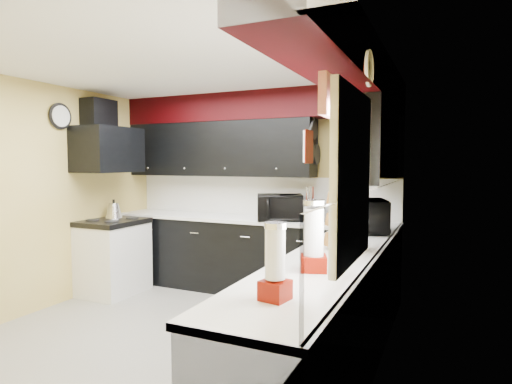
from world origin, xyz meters
TOP-DOWN VIEW (x-y plane):
  - ground at (0.00, 0.00)m, footprint 3.60×3.60m
  - wall_back at (0.00, 1.80)m, footprint 3.60×0.06m
  - wall_right at (1.80, 0.00)m, footprint 0.06×3.60m
  - wall_left at (-1.80, 0.00)m, footprint 0.06×3.60m
  - ceiling at (0.00, 0.00)m, footprint 3.60×3.60m
  - cab_back at (0.00, 1.50)m, footprint 3.60×0.60m
  - cab_right at (1.50, -0.30)m, footprint 0.60×3.00m
  - counter_back at (0.00, 1.50)m, footprint 3.62×0.64m
  - counter_right at (1.50, -0.30)m, footprint 0.64×3.02m
  - splash_back at (0.00, 1.79)m, footprint 3.60×0.02m
  - splash_right at (1.79, 0.00)m, footprint 0.02×3.60m
  - upper_back at (-0.50, 1.62)m, footprint 2.60×0.35m
  - upper_right at (1.62, 0.90)m, footprint 0.35×1.80m
  - soffit_back at (0.00, 1.62)m, footprint 3.60×0.36m
  - soffit_right at (1.62, -0.18)m, footprint 0.36×3.24m
  - stove at (-1.50, 0.75)m, footprint 0.60×0.75m
  - cooktop at (-1.50, 0.75)m, footprint 0.62×0.77m
  - hood at (-1.55, 0.75)m, footprint 0.50×0.78m
  - hood_duct at (-1.68, 0.75)m, footprint 0.24×0.40m
  - window at (1.79, -0.90)m, footprint 0.03×0.86m
  - valance at (1.73, -0.90)m, footprint 0.04×0.88m
  - pan_top at (0.82, 1.55)m, footprint 0.03×0.22m
  - pan_mid at (0.82, 1.42)m, footprint 0.03×0.28m
  - pan_low at (0.82, 1.68)m, footprint 0.03×0.24m
  - cut_board at (0.83, 1.30)m, footprint 0.03×0.26m
  - baskets at (1.52, 0.05)m, footprint 0.27×0.27m
  - clock at (-1.77, 0.25)m, footprint 0.03×0.30m
  - deco_plate at (1.77, -0.35)m, footprint 0.03×0.24m
  - toaster_oven at (0.45, 1.42)m, footprint 0.66×0.61m
  - microwave at (1.53, 0.99)m, footprint 0.56×0.67m
  - utensil_crock at (0.81, 1.45)m, footprint 0.22×0.22m
  - knife_block at (0.91, 1.52)m, footprint 0.15×0.18m
  - kettle at (-1.62, 0.90)m, footprint 0.28×0.28m
  - dispenser_a at (1.50, -0.70)m, footprint 0.21×0.21m
  - dispenser_b at (1.50, -1.33)m, footprint 0.15×0.15m

SIDE VIEW (x-z plane):
  - ground at x=0.00m, z-range 0.00..0.00m
  - stove at x=-1.50m, z-range 0.00..0.86m
  - cab_back at x=0.00m, z-range 0.00..0.90m
  - cab_right at x=1.50m, z-range 0.00..0.90m
  - cooktop at x=-1.50m, z-range 0.86..0.92m
  - counter_back at x=0.00m, z-range 0.90..0.94m
  - counter_right at x=1.50m, z-range 0.90..0.94m
  - kettle at x=-1.62m, z-range 0.92..1.11m
  - utensil_crock at x=0.81m, z-range 0.94..1.12m
  - knife_block at x=0.91m, z-range 0.94..1.18m
  - toaster_oven at x=0.45m, z-range 0.94..1.25m
  - microwave at x=1.53m, z-range 0.94..1.26m
  - dispenser_b at x=1.50m, z-range 0.94..1.30m
  - dispenser_a at x=1.50m, z-range 0.94..1.38m
  - baskets at x=1.52m, z-range 0.93..1.43m
  - splash_back at x=0.00m, z-range 0.94..1.44m
  - splash_right at x=1.79m, z-range 0.94..1.44m
  - wall_back at x=0.00m, z-range 0.00..2.50m
  - wall_right at x=1.80m, z-range 0.00..2.50m
  - wall_left at x=-1.80m, z-range 0.00..2.50m
  - window at x=1.79m, z-range 1.07..2.03m
  - pan_low at x=0.82m, z-range 1.51..1.93m
  - pan_mid at x=0.82m, z-range 1.52..1.98m
  - hood at x=-1.55m, z-range 1.50..2.06m
  - upper_back at x=-0.50m, z-range 1.45..2.15m
  - upper_right at x=1.62m, z-range 1.45..2.15m
  - cut_board at x=0.83m, z-range 1.62..1.98m
  - valance at x=1.73m, z-range 1.85..2.05m
  - pan_top at x=0.82m, z-range 1.80..2.20m
  - clock at x=-1.77m, z-range 2.00..2.30m
  - hood_duct at x=-1.68m, z-range 2.00..2.40m
  - deco_plate at x=1.77m, z-range 2.13..2.37m
  - soffit_back at x=0.00m, z-range 2.15..2.50m
  - soffit_right at x=1.62m, z-range 2.15..2.50m
  - ceiling at x=0.00m, z-range 2.47..2.53m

